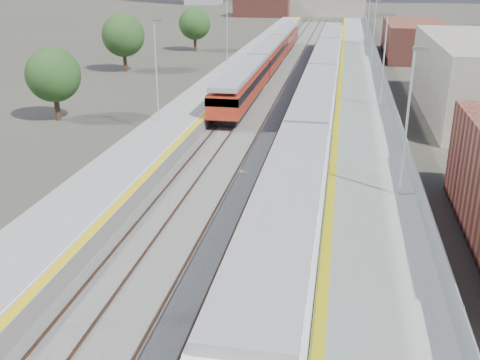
# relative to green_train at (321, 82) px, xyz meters

# --- Properties ---
(ground) EXTENTS (320.00, 320.00, 0.00)m
(ground) POSITION_rel_green_train_xyz_m (-1.50, 5.10, -2.28)
(ground) COLOR #47443A
(ground) RESTS_ON ground
(ballast_bed) EXTENTS (10.50, 155.00, 0.06)m
(ballast_bed) POSITION_rel_green_train_xyz_m (-3.75, 7.60, -2.25)
(ballast_bed) COLOR #565451
(ballast_bed) RESTS_ON ground
(tracks) EXTENTS (8.96, 160.00, 0.17)m
(tracks) POSITION_rel_green_train_xyz_m (-3.15, 9.28, -2.17)
(tracks) COLOR #4C3323
(tracks) RESTS_ON ground
(platform_right) EXTENTS (4.70, 155.00, 8.52)m
(platform_right) POSITION_rel_green_train_xyz_m (3.78, 7.59, -1.74)
(platform_right) COLOR slate
(platform_right) RESTS_ON ground
(platform_left) EXTENTS (4.30, 155.00, 8.52)m
(platform_left) POSITION_rel_green_train_xyz_m (-10.55, 7.59, -1.76)
(platform_left) COLOR slate
(platform_left) RESTS_ON ground
(green_train) EXTENTS (2.94, 81.72, 3.23)m
(green_train) POSITION_rel_green_train_xyz_m (0.00, 0.00, 0.00)
(green_train) COLOR black
(green_train) RESTS_ON ground
(red_train) EXTENTS (2.66, 53.95, 3.35)m
(red_train) POSITION_rel_green_train_xyz_m (-7.00, 17.03, -0.29)
(red_train) COLOR black
(red_train) RESTS_ON ground
(tree_a) EXTENTS (4.43, 4.43, 6.00)m
(tree_a) POSITION_rel_green_train_xyz_m (-21.27, -8.52, 1.50)
(tree_a) COLOR #382619
(tree_a) RESTS_ON ground
(tree_b) EXTENTS (5.07, 5.07, 6.87)m
(tree_b) POSITION_rel_green_train_xyz_m (-24.26, 14.53, 2.05)
(tree_b) COLOR #382619
(tree_b) RESTS_ON ground
(tree_c) EXTENTS (4.73, 4.73, 6.41)m
(tree_c) POSITION_rel_green_train_xyz_m (-20.42, 33.47, 1.76)
(tree_c) COLOR #382619
(tree_c) RESTS_ON ground
(tree_d) EXTENTS (3.97, 3.97, 5.38)m
(tree_d) POSITION_rel_green_train_xyz_m (17.78, 24.92, 1.10)
(tree_d) COLOR #382619
(tree_d) RESTS_ON ground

